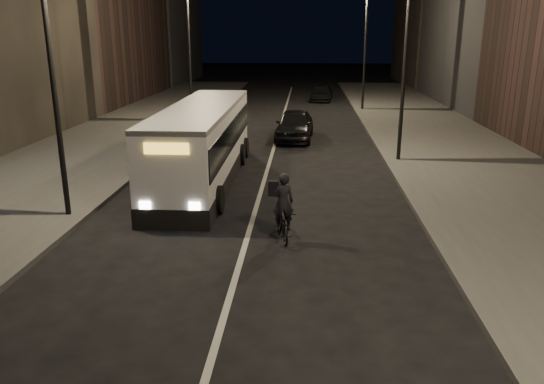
% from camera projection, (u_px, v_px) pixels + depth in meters
% --- Properties ---
extents(ground, '(180.00, 180.00, 0.00)m').
position_uv_depth(ground, '(234.00, 283.00, 11.99)').
color(ground, black).
rests_on(ground, ground).
extents(sidewalk_right, '(7.00, 70.00, 0.16)m').
position_uv_depth(sidewalk_right, '(454.00, 152.00, 24.82)').
color(sidewalk_right, '#3C3C3A').
rests_on(sidewalk_right, ground).
extents(sidewalk_left, '(7.00, 70.00, 0.16)m').
position_uv_depth(sidewalk_left, '(99.00, 147.00, 25.87)').
color(sidewalk_left, '#3C3C3A').
rests_on(sidewalk_left, ground).
extents(streetlight_right_mid, '(1.20, 0.44, 8.12)m').
position_uv_depth(streetlight_right_mid, '(400.00, 35.00, 21.58)').
color(streetlight_right_mid, black).
rests_on(streetlight_right_mid, sidewalk_right).
extents(streetlight_right_far, '(1.20, 0.44, 8.12)m').
position_uv_depth(streetlight_right_far, '(362.00, 34.00, 36.87)').
color(streetlight_right_far, black).
rests_on(streetlight_right_far, sidewalk_right).
extents(streetlight_left_near, '(1.20, 0.44, 8.12)m').
position_uv_depth(streetlight_left_near, '(57.00, 36.00, 14.60)').
color(streetlight_left_near, black).
rests_on(streetlight_left_near, sidewalk_left).
extents(streetlight_left_far, '(1.20, 0.44, 8.12)m').
position_uv_depth(streetlight_left_far, '(193.00, 34.00, 31.80)').
color(streetlight_left_far, black).
rests_on(streetlight_left_far, sidewalk_left).
extents(city_bus, '(2.60, 10.74, 2.88)m').
position_uv_depth(city_bus, '(203.00, 140.00, 19.85)').
color(city_bus, silver).
rests_on(city_bus, ground).
extents(cyclist_on_bicycle, '(0.88, 1.75, 1.93)m').
position_uv_depth(cyclist_on_bicycle, '(283.00, 217.00, 14.37)').
color(cyclist_on_bicycle, black).
rests_on(cyclist_on_bicycle, ground).
extents(car_near, '(2.10, 4.70, 1.57)m').
position_uv_depth(car_near, '(295.00, 125.00, 27.87)').
color(car_near, black).
rests_on(car_near, ground).
extents(car_mid, '(1.90, 4.56, 1.47)m').
position_uv_depth(car_mid, '(229.00, 106.00, 35.35)').
color(car_mid, '#3D3D3F').
rests_on(car_mid, ground).
extents(car_far, '(2.12, 4.41, 1.24)m').
position_uv_depth(car_far, '(322.00, 93.00, 43.99)').
color(car_far, black).
rests_on(car_far, ground).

